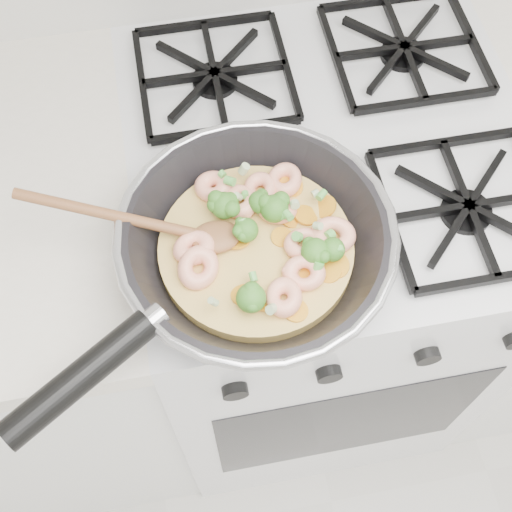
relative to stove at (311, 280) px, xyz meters
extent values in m
cube|color=white|center=(0.00, 0.00, -0.01)|extent=(0.60, 0.60, 0.90)
cube|color=black|center=(0.00, -0.30, -0.01)|extent=(0.48, 0.00, 0.40)
cube|color=black|center=(0.00, 0.00, 0.45)|extent=(0.56, 0.56, 0.02)
torus|color=#BBBBC2|center=(-0.15, -0.18, 0.53)|extent=(0.35, 0.35, 0.01)
cylinder|color=black|center=(-0.37, -0.32, 0.53)|extent=(0.18, 0.13, 0.04)
cylinder|color=#DFBB61|center=(-0.15, -0.18, 0.49)|extent=(0.24, 0.24, 0.02)
ellipsoid|color=brown|center=(-0.19, -0.16, 0.51)|extent=(0.07, 0.06, 0.02)
cylinder|color=brown|center=(-0.32, -0.12, 0.53)|extent=(0.22, 0.08, 0.07)
torus|color=#FFB796|center=(-0.05, -0.19, 0.51)|extent=(0.07, 0.07, 0.03)
torus|color=#FFB796|center=(-0.10, -0.23, 0.51)|extent=(0.07, 0.07, 0.03)
torus|color=#FFB796|center=(-0.22, -0.17, 0.51)|extent=(0.06, 0.06, 0.03)
torus|color=#FFB796|center=(-0.11, -0.14, 0.51)|extent=(0.07, 0.07, 0.03)
torus|color=#FFB796|center=(-0.22, -0.20, 0.51)|extent=(0.08, 0.08, 0.04)
torus|color=#FFB796|center=(-0.16, -0.12, 0.51)|extent=(0.07, 0.07, 0.02)
torus|color=#FFB796|center=(-0.13, -0.26, 0.51)|extent=(0.06, 0.06, 0.03)
torus|color=#FFB796|center=(-0.09, -0.09, 0.51)|extent=(0.07, 0.07, 0.02)
torus|color=#FFB796|center=(-0.13, -0.10, 0.51)|extent=(0.06, 0.06, 0.03)
torus|color=#FFB796|center=(-0.09, -0.19, 0.51)|extent=(0.05, 0.05, 0.02)
torus|color=#FFB796|center=(-0.19, -0.09, 0.51)|extent=(0.07, 0.07, 0.03)
ellipsoid|color=#45842B|center=(-0.16, -0.17, 0.52)|extent=(0.04, 0.04, 0.03)
ellipsoid|color=#45842B|center=(-0.12, -0.14, 0.52)|extent=(0.05, 0.05, 0.04)
ellipsoid|color=#45842B|center=(-0.18, -0.13, 0.52)|extent=(0.04, 0.04, 0.03)
ellipsoid|color=#45842B|center=(-0.08, -0.21, 0.52)|extent=(0.04, 0.04, 0.03)
ellipsoid|color=#45842B|center=(-0.13, -0.13, 0.52)|extent=(0.04, 0.04, 0.03)
ellipsoid|color=#45842B|center=(-0.17, -0.26, 0.52)|extent=(0.05, 0.05, 0.04)
ellipsoid|color=#45842B|center=(-0.06, -0.21, 0.52)|extent=(0.04, 0.04, 0.03)
cylinder|color=orange|center=(-0.12, -0.12, 0.50)|extent=(0.03, 0.03, 0.01)
cylinder|color=orange|center=(-0.11, -0.17, 0.50)|extent=(0.04, 0.04, 0.00)
cylinder|color=orange|center=(-0.08, -0.15, 0.50)|extent=(0.04, 0.04, 0.01)
cylinder|color=orange|center=(-0.06, -0.22, 0.50)|extent=(0.05, 0.05, 0.01)
cylinder|color=orange|center=(-0.17, -0.17, 0.50)|extent=(0.04, 0.04, 0.01)
cylinder|color=orange|center=(-0.09, -0.23, 0.50)|extent=(0.04, 0.04, 0.01)
cylinder|color=orange|center=(-0.12, -0.27, 0.50)|extent=(0.04, 0.04, 0.01)
cylinder|color=orange|center=(-0.10, -0.15, 0.50)|extent=(0.04, 0.04, 0.01)
cylinder|color=orange|center=(-0.07, -0.23, 0.50)|extent=(0.04, 0.04, 0.01)
cylinder|color=orange|center=(-0.05, -0.14, 0.50)|extent=(0.04, 0.04, 0.01)
cylinder|color=orange|center=(-0.15, -0.25, 0.50)|extent=(0.05, 0.05, 0.01)
cylinder|color=orange|center=(-0.09, -0.10, 0.50)|extent=(0.04, 0.04, 0.01)
cylinder|color=orange|center=(-0.17, -0.24, 0.50)|extent=(0.04, 0.04, 0.01)
cylinder|color=orange|center=(-0.12, -0.13, 0.50)|extent=(0.04, 0.04, 0.01)
cylinder|color=#5AB448|center=(-0.08, -0.23, 0.52)|extent=(0.01, 0.01, 0.01)
cylinder|color=#5AB448|center=(-0.15, -0.11, 0.52)|extent=(0.01, 0.01, 0.01)
cylinder|color=#B1CA8E|center=(-0.06, -0.13, 0.52)|extent=(0.01, 0.01, 0.01)
cylinder|color=#5AB448|center=(-0.05, -0.22, 0.53)|extent=(0.01, 0.01, 0.01)
cylinder|color=#5AB448|center=(-0.07, -0.21, 0.52)|extent=(0.01, 0.01, 0.01)
cylinder|color=#5AB448|center=(-0.16, -0.16, 0.52)|extent=(0.01, 0.01, 0.01)
cylinder|color=#B1CA8E|center=(-0.14, -0.08, 0.52)|extent=(0.01, 0.01, 0.01)
cylinder|color=#B1CA8E|center=(-0.16, -0.12, 0.52)|extent=(0.01, 0.01, 0.01)
cylinder|color=#5AB448|center=(-0.11, -0.16, 0.52)|extent=(0.01, 0.01, 0.01)
cylinder|color=#B1CA8E|center=(-0.07, -0.18, 0.53)|extent=(0.01, 0.01, 0.01)
cylinder|color=#5AB448|center=(-0.17, -0.08, 0.52)|extent=(0.01, 0.01, 0.01)
cylinder|color=#B1CA8E|center=(-0.15, -0.27, 0.51)|extent=(0.01, 0.01, 0.01)
cylinder|color=#5AB448|center=(-0.16, -0.23, 0.51)|extent=(0.01, 0.01, 0.01)
cylinder|color=#5AB448|center=(-0.10, -0.16, 0.53)|extent=(0.01, 0.01, 0.01)
cylinder|color=#5AB448|center=(-0.06, -0.19, 0.51)|extent=(0.01, 0.01, 0.01)
cylinder|color=#B1CA8E|center=(-0.17, -0.25, 0.52)|extent=(0.01, 0.01, 0.01)
cylinder|color=#5AB448|center=(-0.17, -0.10, 0.53)|extent=(0.01, 0.01, 0.01)
cylinder|color=#5AB448|center=(-0.06, -0.14, 0.52)|extent=(0.01, 0.01, 0.01)
cylinder|color=#5AB448|center=(-0.10, -0.19, 0.52)|extent=(0.01, 0.01, 0.01)
cylinder|color=#B1CA8E|center=(-0.21, -0.26, 0.52)|extent=(0.01, 0.01, 0.01)
cylinder|color=#B1CA8E|center=(-0.09, -0.14, 0.52)|extent=(0.01, 0.01, 0.01)
camera|label=1|loc=(-0.22, -0.58, 1.21)|focal=46.78mm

